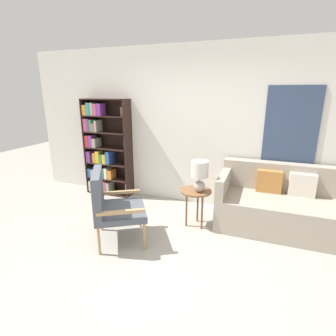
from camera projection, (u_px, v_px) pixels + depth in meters
ground_plane at (143, 266)px, 3.04m from camera, size 14.00×14.00×0.00m
wall_back at (194, 128)px, 4.48m from camera, size 6.40×0.08×2.70m
bookshelf at (103, 151)px, 5.04m from camera, size 0.91×0.30×1.82m
armchair at (110, 202)px, 3.42m from camera, size 0.91×0.93×0.99m
couch at (283, 206)px, 3.82m from camera, size 1.84×0.93×0.91m
side_table at (196, 195)px, 3.84m from camera, size 0.45×0.45×0.57m
table_lamp at (200, 173)px, 3.68m from camera, size 0.24×0.24×0.45m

